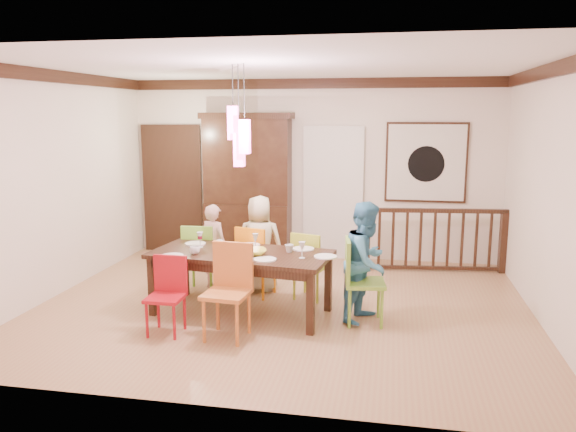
% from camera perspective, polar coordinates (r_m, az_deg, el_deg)
% --- Properties ---
extents(floor, '(6.00, 6.00, 0.00)m').
position_cam_1_polar(floor, '(7.07, -0.55, -9.08)').
color(floor, '#A87751').
rests_on(floor, ground).
extents(ceiling, '(6.00, 6.00, 0.00)m').
position_cam_1_polar(ceiling, '(6.69, -0.59, 15.04)').
color(ceiling, white).
rests_on(ceiling, wall_back).
extents(wall_back, '(6.00, 0.00, 6.00)m').
position_cam_1_polar(wall_back, '(9.18, 2.47, 4.71)').
color(wall_back, beige).
rests_on(wall_back, floor).
extents(wall_left, '(0.00, 5.00, 5.00)m').
position_cam_1_polar(wall_left, '(7.88, -22.54, 2.98)').
color(wall_left, beige).
rests_on(wall_left, floor).
extents(wall_right, '(0.00, 5.00, 5.00)m').
position_cam_1_polar(wall_right, '(6.82, 25.01, 1.76)').
color(wall_right, beige).
rests_on(wall_right, floor).
extents(crown_molding, '(6.00, 5.00, 0.16)m').
position_cam_1_polar(crown_molding, '(6.68, -0.59, 14.36)').
color(crown_molding, black).
rests_on(crown_molding, wall_back).
extents(panel_door, '(1.04, 0.07, 2.24)m').
position_cam_1_polar(panel_door, '(9.81, -11.62, 2.52)').
color(panel_door, black).
rests_on(panel_door, wall_back).
extents(white_doorway, '(0.97, 0.05, 2.22)m').
position_cam_1_polar(white_doorway, '(9.15, 4.59, 2.15)').
color(white_doorway, silver).
rests_on(white_doorway, wall_back).
extents(painting, '(1.25, 0.06, 1.25)m').
position_cam_1_polar(painting, '(9.05, 13.85, 5.29)').
color(painting, black).
rests_on(painting, wall_back).
extents(pendant_cluster, '(0.27, 0.21, 1.14)m').
position_cam_1_polar(pendant_cluster, '(6.44, -5.00, 8.11)').
color(pendant_cluster, '#FB4B9F').
rests_on(pendant_cluster, ceiling).
extents(dining_table, '(2.20, 1.21, 0.75)m').
position_cam_1_polar(dining_table, '(6.66, -4.80, -4.37)').
color(dining_table, black).
rests_on(dining_table, floor).
extents(chair_far_left, '(0.44, 0.44, 0.92)m').
position_cam_1_polar(chair_far_left, '(7.58, -8.79, -3.69)').
color(chair_far_left, '#7BC737').
rests_on(chair_far_left, floor).
extents(chair_far_mid, '(0.51, 0.51, 0.93)m').
position_cam_1_polar(chair_far_mid, '(7.34, -3.17, -4.02)').
color(chair_far_mid, orange).
rests_on(chair_far_mid, floor).
extents(chair_far_right, '(0.49, 0.49, 0.88)m').
position_cam_1_polar(chair_far_right, '(7.22, 2.36, -4.50)').
color(chair_far_right, '#B1C42E').
rests_on(chair_far_right, floor).
extents(chair_near_left, '(0.38, 0.38, 0.84)m').
position_cam_1_polar(chair_near_left, '(6.21, -12.38, -7.48)').
color(chair_near_left, '#A20E18').
rests_on(chair_near_left, floor).
extents(chair_near_mid, '(0.49, 0.49, 1.00)m').
position_cam_1_polar(chair_near_mid, '(5.96, -6.28, -7.09)').
color(chair_near_mid, '#C1692B').
rests_on(chair_near_mid, floor).
extents(chair_end_right, '(0.49, 0.49, 0.97)m').
position_cam_1_polar(chair_end_right, '(6.41, 7.84, -6.02)').
color(chair_end_right, '#76AE35').
rests_on(chair_end_right, floor).
extents(china_hutch, '(1.50, 0.46, 2.37)m').
position_cam_1_polar(china_hutch, '(9.21, -4.13, 3.08)').
color(china_hutch, black).
rests_on(china_hutch, floor).
extents(balustrade, '(2.18, 0.33, 0.96)m').
position_cam_1_polar(balustrade, '(8.72, 14.65, -2.26)').
color(balustrade, black).
rests_on(balustrade, floor).
extents(person_far_left, '(0.50, 0.42, 1.16)m').
position_cam_1_polar(person_far_left, '(7.68, -7.53, -3.09)').
color(person_far_left, beige).
rests_on(person_far_left, floor).
extents(person_far_mid, '(0.67, 0.47, 1.29)m').
position_cam_1_polar(person_far_mid, '(7.51, -2.90, -2.80)').
color(person_far_mid, beige).
rests_on(person_far_mid, floor).
extents(person_end_right, '(0.74, 0.82, 1.38)m').
position_cam_1_polar(person_end_right, '(6.48, 8.00, -4.61)').
color(person_end_right, teal).
rests_on(person_end_right, floor).
extents(serving_bowl, '(0.38, 0.38, 0.07)m').
position_cam_1_polar(serving_bowl, '(6.47, -3.54, -3.69)').
color(serving_bowl, gold).
rests_on(serving_bowl, dining_table).
extents(small_bowl, '(0.26, 0.26, 0.07)m').
position_cam_1_polar(small_bowl, '(6.75, -6.15, -3.15)').
color(small_bowl, white).
rests_on(small_bowl, dining_table).
extents(cup_left, '(0.15, 0.15, 0.09)m').
position_cam_1_polar(cup_left, '(6.59, -9.45, -3.46)').
color(cup_left, silver).
rests_on(cup_left, dining_table).
extents(cup_right, '(0.13, 0.13, 0.09)m').
position_cam_1_polar(cup_right, '(6.59, 0.13, -3.32)').
color(cup_right, silver).
rests_on(cup_right, dining_table).
extents(plate_far_left, '(0.26, 0.26, 0.01)m').
position_cam_1_polar(plate_far_left, '(7.09, -9.39, -2.79)').
color(plate_far_left, white).
rests_on(plate_far_left, dining_table).
extents(plate_far_mid, '(0.26, 0.26, 0.01)m').
position_cam_1_polar(plate_far_mid, '(6.94, -3.94, -2.96)').
color(plate_far_mid, white).
rests_on(plate_far_mid, dining_table).
extents(plate_far_right, '(0.26, 0.26, 0.01)m').
position_cam_1_polar(plate_far_right, '(6.74, 1.58, -3.35)').
color(plate_far_right, white).
rests_on(plate_far_right, dining_table).
extents(plate_near_left, '(0.26, 0.26, 0.01)m').
position_cam_1_polar(plate_near_left, '(6.54, -11.70, -3.99)').
color(plate_near_left, white).
rests_on(plate_near_left, dining_table).
extents(plate_near_mid, '(0.26, 0.26, 0.01)m').
position_cam_1_polar(plate_near_mid, '(6.26, -2.37, -4.43)').
color(plate_near_mid, white).
rests_on(plate_near_mid, dining_table).
extents(plate_end_right, '(0.26, 0.26, 0.01)m').
position_cam_1_polar(plate_end_right, '(6.39, 3.83, -4.14)').
color(plate_end_right, white).
rests_on(plate_end_right, dining_table).
extents(wine_glass_a, '(0.08, 0.08, 0.19)m').
position_cam_1_polar(wine_glass_a, '(6.90, -8.93, -2.40)').
color(wine_glass_a, '#590C19').
rests_on(wine_glass_a, dining_table).
extents(wine_glass_b, '(0.08, 0.08, 0.19)m').
position_cam_1_polar(wine_glass_b, '(6.75, -3.33, -2.58)').
color(wine_glass_b, silver).
rests_on(wine_glass_b, dining_table).
extents(wine_glass_c, '(0.08, 0.08, 0.19)m').
position_cam_1_polar(wine_glass_c, '(6.44, -6.95, -3.28)').
color(wine_glass_c, '#590C19').
rests_on(wine_glass_c, dining_table).
extents(wine_glass_d, '(0.08, 0.08, 0.19)m').
position_cam_1_polar(wine_glass_d, '(6.32, 1.44, -3.47)').
color(wine_glass_d, silver).
rests_on(wine_glass_d, dining_table).
extents(napkin, '(0.18, 0.14, 0.01)m').
position_cam_1_polar(napkin, '(6.34, -5.97, -4.29)').
color(napkin, '#D83359').
rests_on(napkin, dining_table).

